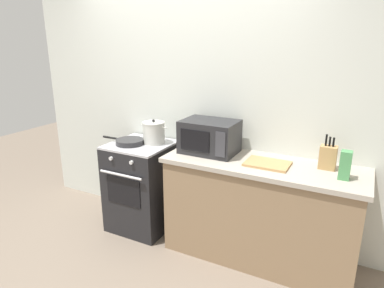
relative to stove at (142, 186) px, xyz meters
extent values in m
plane|color=#7A6B5B|center=(0.35, -0.60, -0.46)|extent=(10.00, 10.00, 0.00)
cube|color=silver|center=(0.65, 0.37, 0.79)|extent=(4.40, 0.10, 2.50)
cube|color=#8C7051|center=(1.25, 0.02, -0.02)|extent=(1.64, 0.56, 0.88)
cube|color=#ADA393|center=(1.25, 0.02, 0.44)|extent=(1.70, 0.60, 0.04)
cube|color=black|center=(0.00, 0.00, -0.01)|extent=(0.60, 0.60, 0.90)
cube|color=#B7B7BC|center=(0.00, 0.00, 0.45)|extent=(0.60, 0.60, 0.02)
cube|color=black|center=(0.00, -0.30, 0.06)|extent=(0.39, 0.01, 0.28)
cylinder|color=silver|center=(0.00, -0.33, 0.24)|extent=(0.48, 0.02, 0.02)
cylinder|color=silver|center=(-0.12, -0.31, 0.38)|extent=(0.04, 0.02, 0.04)
cylinder|color=silver|center=(0.12, -0.31, 0.38)|extent=(0.04, 0.02, 0.04)
cylinder|color=beige|center=(0.12, 0.08, 0.56)|extent=(0.22, 0.22, 0.21)
cylinder|color=beige|center=(0.12, 0.08, 0.67)|extent=(0.22, 0.22, 0.01)
sphere|color=black|center=(0.12, 0.08, 0.69)|extent=(0.03, 0.03, 0.03)
cylinder|color=beige|center=(-0.01, 0.08, 0.64)|extent=(0.05, 0.01, 0.01)
cylinder|color=beige|center=(0.25, 0.08, 0.64)|extent=(0.05, 0.01, 0.01)
cylinder|color=#28282B|center=(-0.08, -0.06, 0.48)|extent=(0.28, 0.28, 0.05)
cylinder|color=black|center=(-0.32, -0.06, 0.49)|extent=(0.20, 0.02, 0.02)
cube|color=#232326|center=(0.73, 0.08, 0.61)|extent=(0.50, 0.36, 0.30)
cube|color=black|center=(0.67, -0.10, 0.61)|extent=(0.28, 0.01, 0.19)
cube|color=#38383D|center=(0.91, -0.10, 0.61)|extent=(0.09, 0.01, 0.22)
cube|color=tan|center=(1.30, 0.00, 0.47)|extent=(0.36, 0.26, 0.02)
cube|color=tan|center=(1.75, 0.14, 0.55)|extent=(0.13, 0.10, 0.19)
cylinder|color=black|center=(1.72, 0.14, 0.70)|extent=(0.02, 0.02, 0.09)
cylinder|color=black|center=(1.75, 0.14, 0.69)|extent=(0.02, 0.02, 0.08)
cylinder|color=black|center=(1.78, 0.14, 0.69)|extent=(0.02, 0.02, 0.07)
cube|color=#4C9356|center=(1.89, -0.03, 0.57)|extent=(0.08, 0.08, 0.22)
camera|label=1|loc=(1.98, -2.66, 1.47)|focal=31.98mm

